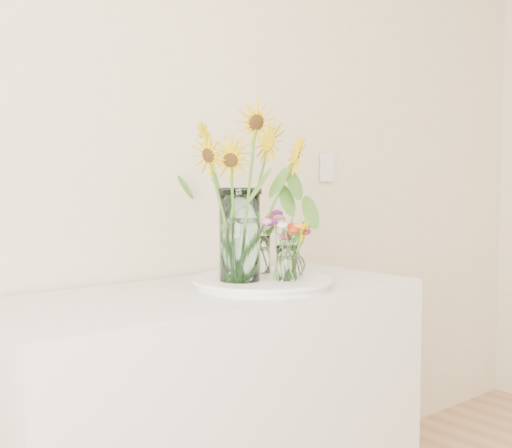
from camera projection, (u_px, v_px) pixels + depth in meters
name	position (u px, v px, depth m)	size (l,w,h in m)	color
counter	(211.00, 428.00, 2.06)	(1.40, 0.60, 0.90)	white
tray	(262.00, 283.00, 2.07)	(0.43, 0.43, 0.03)	white
mason_jar	(240.00, 235.00, 2.01)	(0.13, 0.13, 0.30)	#A8DCD6
sunflower_bouquet	(240.00, 194.00, 2.00)	(0.62, 0.62, 0.56)	#DAB404
small_vase_a	(287.00, 264.00, 2.03)	(0.07, 0.07, 0.12)	white
wildflower_posy_a	(287.00, 249.00, 2.02)	(0.18, 0.18, 0.21)	orange
small_vase_b	(292.00, 257.00, 2.14)	(0.09, 0.09, 0.13)	white
wildflower_posy_b	(292.00, 244.00, 2.14)	(0.23, 0.23, 0.22)	orange
small_vase_c	(259.00, 255.00, 2.19)	(0.08, 0.08, 0.13)	white
wildflower_posy_c	(259.00, 242.00, 2.19)	(0.18, 0.18, 0.22)	orange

